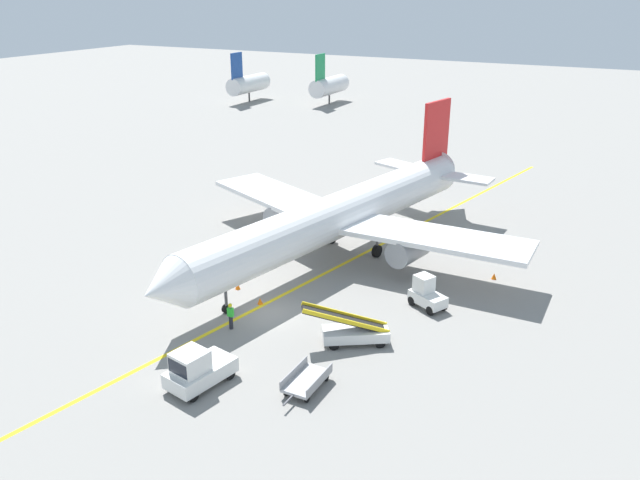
% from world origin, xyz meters
% --- Properties ---
extents(ground_plane, '(300.00, 300.00, 0.00)m').
position_xyz_m(ground_plane, '(0.00, 0.00, 0.00)').
color(ground_plane, gray).
extents(taxi_line_yellow, '(17.02, 78.29, 0.01)m').
position_xyz_m(taxi_line_yellow, '(0.18, 5.00, 0.00)').
color(taxi_line_yellow, yellow).
rests_on(taxi_line_yellow, ground).
extents(airliner, '(27.98, 35.09, 10.10)m').
position_xyz_m(airliner, '(0.30, 10.54, 3.42)').
color(airliner, white).
rests_on(airliner, ground).
extents(pushback_tug, '(2.58, 3.91, 2.20)m').
position_xyz_m(pushback_tug, '(1.09, -8.52, 0.99)').
color(pushback_tug, silver).
rests_on(pushback_tug, ground).
extents(baggage_tug_near_wing, '(2.73, 2.26, 2.10)m').
position_xyz_m(baggage_tug_near_wing, '(8.71, 5.34, 0.93)').
color(baggage_tug_near_wing, silver).
rests_on(baggage_tug_near_wing, ground).
extents(belt_loader_forward_hold, '(4.90, 3.72, 2.59)m').
position_xyz_m(belt_loader_forward_hold, '(6.44, -0.93, 0.78)').
color(belt_loader_forward_hold, silver).
rests_on(belt_loader_forward_hold, ground).
extents(baggage_cart_loaded, '(1.59, 3.77, 0.94)m').
position_xyz_m(baggage_cart_loaded, '(6.17, -6.14, 0.47)').
color(baggage_cart_loaded, '#A5A5A8').
rests_on(baggage_cart_loaded, ground).
extents(ground_crew_marshaller, '(0.36, 0.24, 1.70)m').
position_xyz_m(ground_crew_marshaller, '(-0.81, -2.79, 0.91)').
color(ground_crew_marshaller, '#26262D').
rests_on(ground_crew_marshaller, ground).
extents(safety_cone_nose_left, '(0.36, 0.36, 0.44)m').
position_xyz_m(safety_cone_nose_left, '(11.66, 11.59, 0.22)').
color(safety_cone_nose_left, orange).
rests_on(safety_cone_nose_left, ground).
extents(safety_cone_nose_right, '(0.36, 0.36, 0.44)m').
position_xyz_m(safety_cone_nose_right, '(-0.99, 0.76, 0.22)').
color(safety_cone_nose_right, orange).
rests_on(safety_cone_nose_right, ground).
extents(safety_cone_wingtip_left, '(0.36, 0.36, 0.44)m').
position_xyz_m(safety_cone_wingtip_left, '(-3.54, 1.94, 0.22)').
color(safety_cone_wingtip_left, orange).
rests_on(safety_cone_wingtip_left, ground).
extents(safety_cone_wingtip_right, '(0.36, 0.36, 0.44)m').
position_xyz_m(safety_cone_wingtip_right, '(-8.88, 0.51, 0.22)').
color(safety_cone_wingtip_right, orange).
rests_on(safety_cone_wingtip_right, ground).
extents(distant_aircraft_far_left, '(3.00, 10.10, 8.80)m').
position_xyz_m(distant_aircraft_far_left, '(-45.05, 66.97, 3.22)').
color(distant_aircraft_far_left, silver).
rests_on(distant_aircraft_far_left, ground).
extents(distant_aircraft_mid_left, '(3.00, 10.10, 8.80)m').
position_xyz_m(distant_aircraft_mid_left, '(-31.23, 71.50, 3.22)').
color(distant_aircraft_mid_left, silver).
rests_on(distant_aircraft_mid_left, ground).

